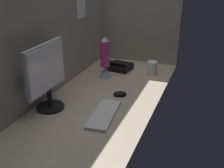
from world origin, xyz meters
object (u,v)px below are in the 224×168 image
object	(u,v)px
keyboard	(104,114)
mouse	(120,94)
mug_ceramic_white	(152,68)
monitor	(46,75)
lava_lamp	(105,60)
desk_phone	(120,66)

from	to	relation	value
keyboard	mouse	size ratio (longest dim) A/B	3.85
mug_ceramic_white	mouse	bearing A→B (deg)	167.76
monitor	mug_ceramic_white	bearing A→B (deg)	-29.56
mouse	lava_lamp	world-z (taller)	lava_lamp
keyboard	mouse	xyz separation A→B (cm)	(30.51, 0.22, 0.70)
keyboard	mouse	bearing A→B (deg)	-5.78
lava_lamp	desk_phone	size ratio (longest dim) A/B	1.64
monitor	desk_phone	bearing A→B (deg)	-12.98
lava_lamp	mug_ceramic_white	bearing A→B (deg)	-58.61
monitor	keyboard	distance (cm)	43.84
mug_ceramic_white	lava_lamp	bearing A→B (deg)	121.39
monitor	mouse	distance (cm)	54.80
mouse	lava_lamp	xyz separation A→B (cm)	(30.09, 23.64, 12.86)
mug_ceramic_white	lava_lamp	xyz separation A→B (cm)	(-21.22, 34.77, 9.00)
monitor	keyboard	bearing A→B (deg)	-85.03
mug_ceramic_white	keyboard	bearing A→B (deg)	172.41
keyboard	lava_lamp	bearing A→B (deg)	15.29
mouse	desk_phone	xyz separation A→B (cm)	(50.62, 17.67, 1.49)
desk_phone	lava_lamp	bearing A→B (deg)	163.79
mug_ceramic_white	desk_phone	xyz separation A→B (cm)	(-0.69, 28.80, -2.37)
lava_lamp	desk_phone	xyz separation A→B (cm)	(20.53, -5.97, -11.37)
mug_ceramic_white	monitor	bearing A→B (deg)	150.44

